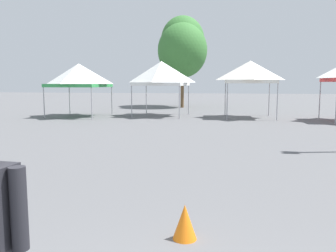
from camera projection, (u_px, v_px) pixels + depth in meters
The scene contains 6 objects.
canopy_tent_right_of_center at pixel (79, 75), 21.18m from camera, with size 3.32×3.32×3.26m.
canopy_tent_behind_left at pixel (161, 73), 21.56m from camera, with size 3.27×3.27×3.42m.
canopy_tent_far_left at pixel (250, 72), 20.38m from camera, with size 3.03×3.03×3.38m.
tree_behind_tents_left at pixel (182, 51), 28.85m from camera, with size 4.14×4.14×7.07m.
tree_behind_tents_right at pixel (183, 40), 30.55m from camera, with size 3.83×3.83×7.97m.
traffic_cone_lot_center at pixel (185, 222), 4.55m from camera, with size 0.32×0.32×0.47m, color orange.
Camera 1 is at (0.55, -1.47, 2.05)m, focal length 36.87 mm.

